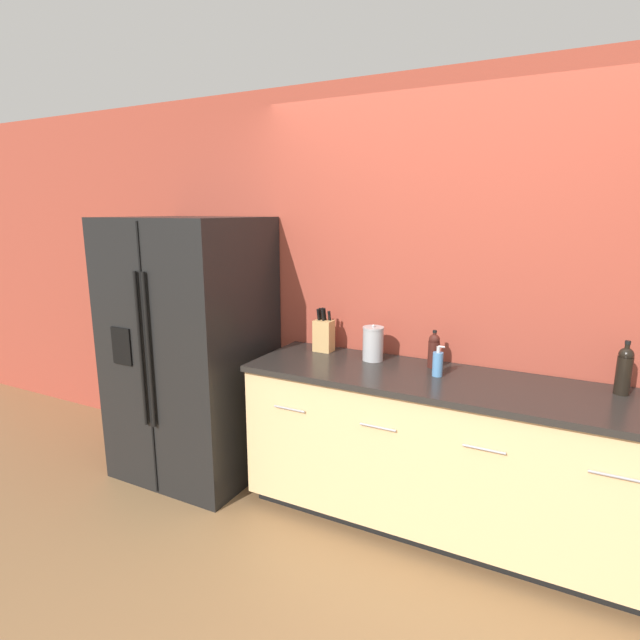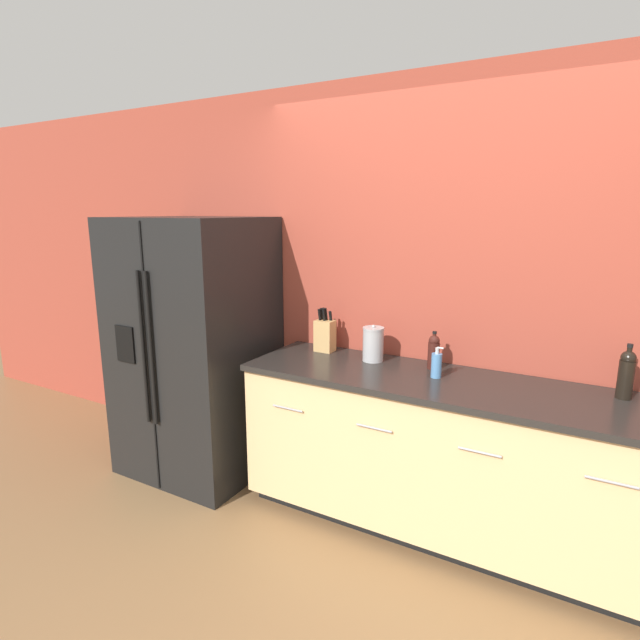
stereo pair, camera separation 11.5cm
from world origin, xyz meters
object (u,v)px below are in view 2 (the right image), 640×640
at_px(refrigerator, 195,347).
at_px(soap_dispenser, 436,365).
at_px(wine_bottle, 626,373).
at_px(oil_bottle, 434,351).
at_px(knife_block, 325,335).
at_px(steel_canister, 373,344).

xyz_separation_m(refrigerator, soap_dispenser, (1.68, 0.11, 0.10)).
distance_m(refrigerator, wine_bottle, 2.59).
bearing_deg(oil_bottle, wine_bottle, 0.06).
distance_m(refrigerator, soap_dispenser, 1.68).
xyz_separation_m(refrigerator, wine_bottle, (2.57, 0.26, 0.16)).
relative_size(knife_block, oil_bottle, 1.31).
distance_m(knife_block, oil_bottle, 0.73).
bearing_deg(soap_dispenser, oil_bottle, 113.06).
height_order(oil_bottle, steel_canister, steel_canister).
bearing_deg(knife_block, wine_bottle, -0.49).
xyz_separation_m(refrigerator, oil_bottle, (1.61, 0.25, 0.14)).
distance_m(wine_bottle, steel_canister, 1.32).
bearing_deg(soap_dispenser, steel_canister, 164.84).
distance_m(refrigerator, oil_bottle, 1.64).
xyz_separation_m(refrigerator, knife_block, (0.89, 0.27, 0.14)).
relative_size(refrigerator, soap_dispenser, 10.17).
distance_m(refrigerator, steel_canister, 1.27).
height_order(wine_bottle, oil_bottle, wine_bottle).
height_order(refrigerator, wine_bottle, refrigerator).
bearing_deg(wine_bottle, knife_block, 179.51).
height_order(refrigerator, knife_block, refrigerator).
relative_size(knife_block, wine_bottle, 1.06).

